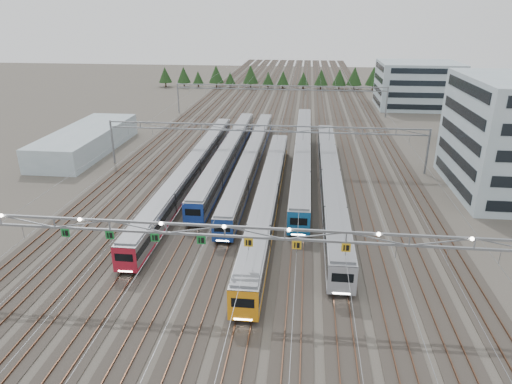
# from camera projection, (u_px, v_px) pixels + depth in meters

# --- Properties ---
(ground) EXTENTS (400.00, 400.00, 0.00)m
(ground) POSITION_uv_depth(u_px,v_px,m) (227.00, 297.00, 45.25)
(ground) COLOR #47423A
(ground) RESTS_ON ground
(track_bed) EXTENTS (54.00, 260.00, 5.42)m
(track_bed) POSITION_uv_depth(u_px,v_px,m) (283.00, 99.00, 136.96)
(track_bed) COLOR #2D2823
(track_bed) RESTS_ON ground
(train_a) EXTENTS (2.68, 60.48, 3.49)m
(train_a) POSITION_uv_depth(u_px,v_px,m) (193.00, 169.00, 75.67)
(train_a) COLOR black
(train_a) RESTS_ON ground
(train_b) EXTENTS (2.79, 54.22, 3.63)m
(train_b) POSITION_uv_depth(u_px,v_px,m) (228.00, 154.00, 83.23)
(train_b) COLOR black
(train_b) RESTS_ON ground
(train_c) EXTENTS (2.65, 58.60, 3.44)m
(train_c) POSITION_uv_depth(u_px,v_px,m) (251.00, 158.00, 81.19)
(train_c) COLOR black
(train_c) RESTS_ON ground
(train_d) EXTENTS (2.84, 53.37, 3.70)m
(train_d) POSITION_uv_depth(u_px,v_px,m) (268.00, 194.00, 64.80)
(train_d) COLOR black
(train_d) RESTS_ON ground
(train_e) EXTENTS (2.88, 61.54, 3.76)m
(train_e) POSITION_uv_depth(u_px,v_px,m) (303.00, 152.00, 83.90)
(train_e) COLOR black
(train_e) RESTS_ON ground
(train_f) EXTENTS (2.88, 57.24, 3.75)m
(train_f) POSITION_uv_depth(u_px,v_px,m) (330.00, 180.00, 70.30)
(train_f) COLOR black
(train_f) RESTS_ON ground
(gantry_near) EXTENTS (56.36, 0.61, 8.08)m
(gantry_near) POSITION_uv_depth(u_px,v_px,m) (224.00, 234.00, 42.51)
(gantry_near) COLOR gray
(gantry_near) RESTS_ON ground
(gantry_mid) EXTENTS (56.36, 0.36, 8.00)m
(gantry_mid) POSITION_uv_depth(u_px,v_px,m) (264.00, 133.00, 79.78)
(gantry_mid) COLOR gray
(gantry_mid) RESTS_ON ground
(gantry_far) EXTENTS (56.36, 0.36, 8.00)m
(gantry_far) POSITION_uv_depth(u_px,v_px,m) (280.00, 91.00, 121.30)
(gantry_far) COLOR gray
(gantry_far) RESTS_ON ground
(depot_bldg_mid) EXTENTS (14.00, 16.00, 13.30)m
(depot_bldg_mid) POSITION_uv_depth(u_px,v_px,m) (488.00, 113.00, 93.99)
(depot_bldg_mid) COLOR #9BB0B9
(depot_bldg_mid) RESTS_ON ground
(depot_bldg_north) EXTENTS (22.00, 18.00, 12.78)m
(depot_bldg_north) POSITION_uv_depth(u_px,v_px,m) (417.00, 85.00, 131.16)
(depot_bldg_north) COLOR #9BB0B9
(depot_bldg_north) RESTS_ON ground
(west_shed) EXTENTS (10.00, 30.00, 4.45)m
(west_shed) POSITION_uv_depth(u_px,v_px,m) (86.00, 140.00, 91.11)
(west_shed) COLOR #9BB0B9
(west_shed) RESTS_ON ground
(treeline) EXTENTS (81.20, 5.60, 7.02)m
(treeline) POSITION_uv_depth(u_px,v_px,m) (267.00, 77.00, 162.95)
(treeline) COLOR #332114
(treeline) RESTS_ON ground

